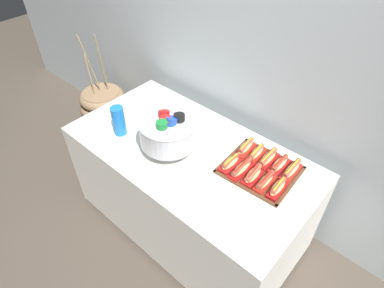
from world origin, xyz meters
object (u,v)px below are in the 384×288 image
Objects in this scene: buffet_table at (190,189)px; floor_vase at (106,116)px; hot_dog_4 at (278,188)px; cup_stack at (119,121)px; hot_dog_7 at (268,158)px; hot_dog_8 at (279,164)px; serving_tray at (260,170)px; hot_dog_3 at (265,181)px; hot_dog_5 at (246,147)px; hot_dog_9 at (292,170)px; punch_bowl at (168,131)px; hot_dog_0 at (230,163)px; hot_dog_1 at (242,168)px; hot_dog_2 at (253,175)px; hot_dog_6 at (256,153)px.

buffet_table is 1.48× the size of floor_vase.
hot_dog_4 is 0.79× the size of cup_stack.
hot_dog_8 is at bearing 3.13° from hot_dog_7.
hot_dog_3 reaches higher than serving_tray.
hot_dog_9 is (0.30, 0.02, -0.00)m from hot_dog_5.
hot_dog_0 is at bearing 20.77° from punch_bowl.
hot_dog_1 is at bearing -140.61° from hot_dog_9.
punch_bowl is at bearing 13.76° from cup_stack.
floor_vase is 6.70× the size of hot_dog_4.
hot_dog_0 and hot_dog_7 have the same top height.
hot_dog_1 is 1.01× the size of hot_dog_7.
hot_dog_9 reaches higher than hot_dog_2.
hot_dog_8 is (0.07, 0.00, -0.00)m from hot_dog_7.
hot_dog_7 is at bearing 3.13° from hot_dog_5.
hot_dog_8 reaches higher than buffet_table.
hot_dog_3 is at bearing 14.26° from punch_bowl.
buffet_table is 0.64m from hot_dog_3.
hot_dog_8 is at bearing 39.39° from hot_dog_0.
hot_dog_6 is (0.07, 0.00, -0.00)m from hot_dog_5.
floor_vase reaches higher than hot_dog_8.
hot_dog_7 is at bearing 117.58° from hot_dog_3.
cup_stack reaches higher than hot_dog_9.
hot_dog_2 is at bearing 14.98° from cup_stack.
hot_dog_7 is at bearing 24.85° from cup_stack.
hot_dog_1 is (-0.07, -0.09, 0.03)m from serving_tray.
hot_dog_4 reaches higher than hot_dog_7.
hot_dog_8 is at bearing -0.27° from floor_vase.
hot_dog_1 is 1.01× the size of hot_dog_9.
hot_dog_8 is (0.14, 0.17, -0.00)m from hot_dog_1.
floor_vase reaches higher than hot_dog_1.
buffet_table is at bearing -172.95° from hot_dog_3.
hot_dog_4 is (0.07, 0.00, 0.00)m from hot_dog_3.
hot_dog_4 is at bearing -86.87° from hot_dog_9.
hot_dog_0 and hot_dog_2 have the same top height.
hot_dog_4 and hot_dog_9 have the same top height.
hot_dog_9 is (0.07, 0.17, 0.00)m from hot_dog_3.
cup_stack is (-0.93, -0.40, 0.07)m from hot_dog_8.
serving_tray is 2.55× the size of hot_dog_8.
floor_vase is 1.66m from hot_dog_0.
hot_dog_0 is 0.93× the size of hot_dog_8.
hot_dog_2 is 1.01× the size of hot_dog_6.
serving_tray is 2.71× the size of hot_dog_4.
hot_dog_9 is (0.15, 0.01, 0.00)m from hot_dog_7.
buffet_table is 9.53× the size of hot_dog_6.
cup_stack is (-0.79, -0.23, 0.06)m from hot_dog_1.
hot_dog_6 is 0.23m from hot_dog_9.
hot_dog_6 is (0.07, 0.17, -0.00)m from hot_dog_0.
hot_dog_1 reaches higher than hot_dog_7.
hot_dog_4 is at bearing 3.13° from hot_dog_0.
serving_tray is 0.12m from hot_dog_6.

